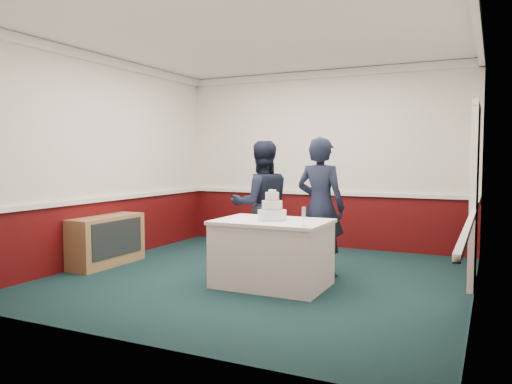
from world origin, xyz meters
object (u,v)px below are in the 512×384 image
at_px(champagne_flute, 304,213).
at_px(sideboard, 107,241).
at_px(person_man, 261,205).
at_px(wedding_cake, 272,211).
at_px(person_woman, 320,207).
at_px(cake_knife, 263,222).
at_px(cake_table, 272,253).

bearing_deg(champagne_flute, sideboard, 174.10).
xyz_separation_m(sideboard, person_man, (2.06, 0.78, 0.53)).
bearing_deg(wedding_cake, person_man, 122.28).
bearing_deg(person_woman, champagne_flute, 105.94).
distance_m(cake_knife, champagne_flute, 0.55).
height_order(cake_table, wedding_cake, wedding_cake).
distance_m(cake_table, wedding_cake, 0.50).
bearing_deg(person_man, sideboard, -17.41).
bearing_deg(sideboard, champagne_flute, -5.90).
relative_size(person_man, person_woman, 0.98).
height_order(wedding_cake, person_man, person_man).
bearing_deg(cake_table, person_man, 122.28).
bearing_deg(person_woman, person_man, 2.98).
bearing_deg(wedding_cake, sideboard, 179.15).
relative_size(sideboard, person_woman, 0.67).
relative_size(cake_table, wedding_cake, 3.63).
xyz_separation_m(sideboard, champagne_flute, (3.08, -0.32, 0.58)).
xyz_separation_m(cake_table, person_woman, (0.35, 0.75, 0.49)).
relative_size(cake_knife, person_man, 0.13).
distance_m(wedding_cake, cake_knife, 0.23).
relative_size(wedding_cake, person_woman, 0.20).
bearing_deg(cake_table, person_woman, 64.89).
bearing_deg(sideboard, wedding_cake, -0.85).
height_order(cake_table, cake_knife, cake_knife).
height_order(cake_table, champagne_flute, champagne_flute).
bearing_deg(cake_table, wedding_cake, 90.00).
xyz_separation_m(cake_table, person_man, (-0.52, 0.82, 0.48)).
distance_m(sideboard, cake_table, 2.58).
distance_m(sideboard, person_woman, 3.07).
bearing_deg(person_woman, cake_knife, 75.86).
xyz_separation_m(cake_knife, person_woman, (0.38, 0.95, 0.10)).
relative_size(champagne_flute, person_man, 0.12).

